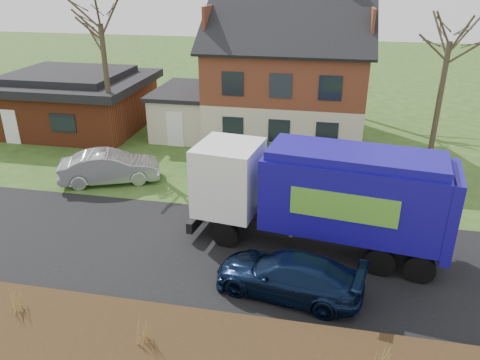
# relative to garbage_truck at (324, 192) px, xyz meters

# --- Properties ---
(ground) EXTENTS (120.00, 120.00, 0.00)m
(ground) POSITION_rel_garbage_truck_xyz_m (-4.72, -1.09, -2.31)
(ground) COLOR #2F4918
(ground) RESTS_ON ground
(road) EXTENTS (80.00, 7.00, 0.02)m
(road) POSITION_rel_garbage_truck_xyz_m (-4.72, -1.09, -2.30)
(road) COLOR black
(road) RESTS_ON ground
(mulch_verge) EXTENTS (80.00, 3.50, 0.30)m
(mulch_verge) POSITION_rel_garbage_truck_xyz_m (-4.72, -6.39, -2.16)
(mulch_verge) COLOR black
(mulch_verge) RESTS_ON ground
(main_house) EXTENTS (12.95, 8.95, 9.26)m
(main_house) POSITION_rel_garbage_truck_xyz_m (-3.23, 12.82, 1.72)
(main_house) COLOR beige
(main_house) RESTS_ON ground
(ranch_house) EXTENTS (9.80, 8.20, 3.70)m
(ranch_house) POSITION_rel_garbage_truck_xyz_m (-16.72, 11.91, -0.49)
(ranch_house) COLOR brown
(ranch_house) RESTS_ON ground
(garbage_truck) EXTENTS (9.58, 3.72, 4.00)m
(garbage_truck) POSITION_rel_garbage_truck_xyz_m (0.00, 0.00, 0.00)
(garbage_truck) COLOR black
(garbage_truck) RESTS_ON ground
(silver_sedan) EXTENTS (5.03, 3.34, 1.57)m
(silver_sedan) POSITION_rel_garbage_truck_xyz_m (-10.42, 4.07, -1.52)
(silver_sedan) COLOR #AFB2B8
(silver_sedan) RESTS_ON ground
(navy_wagon) EXTENTS (5.05, 2.78, 1.39)m
(navy_wagon) POSITION_rel_garbage_truck_xyz_m (-0.91, -2.99, -1.61)
(navy_wagon) COLOR black
(navy_wagon) RESTS_ON ground
(tree_front_west) EXTENTS (3.28, 3.28, 9.74)m
(tree_front_west) POSITION_rel_garbage_truck_xyz_m (-12.43, 8.70, 5.72)
(tree_front_west) COLOR #423728
(tree_front_west) RESTS_ON ground
(tree_front_east) EXTENTS (3.28, 3.28, 9.10)m
(tree_front_east) POSITION_rel_garbage_truck_xyz_m (5.54, 10.22, 5.10)
(tree_front_east) COLOR #453A29
(tree_front_east) RESTS_ON ground
(grass_clump_west) EXTENTS (0.32, 0.26, 0.84)m
(grass_clump_west) POSITION_rel_garbage_truck_xyz_m (-8.66, -5.75, -1.59)
(grass_clump_west) COLOR #A9964A
(grass_clump_west) RESTS_ON mulch_verge
(grass_clump_mid) EXTENTS (0.31, 0.25, 0.86)m
(grass_clump_mid) POSITION_rel_garbage_truck_xyz_m (-4.48, -6.27, -1.58)
(grass_clump_mid) COLOR #AF864D
(grass_clump_mid) RESTS_ON mulch_verge
(grass_clump_east) EXTENTS (0.34, 0.28, 0.86)m
(grass_clump_east) POSITION_rel_garbage_truck_xyz_m (1.85, -6.05, -1.58)
(grass_clump_east) COLOR #9C8944
(grass_clump_east) RESTS_ON mulch_verge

